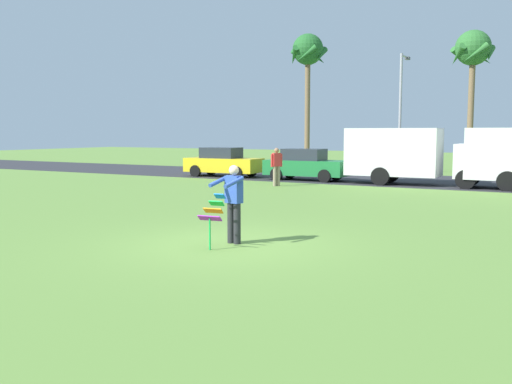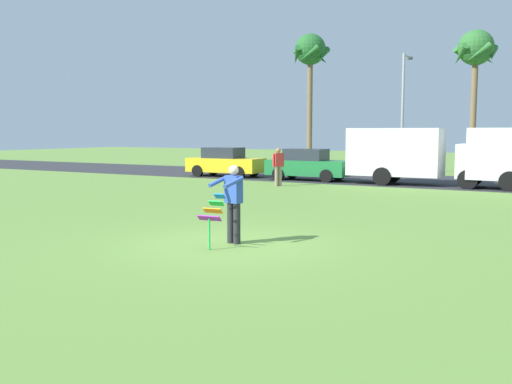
% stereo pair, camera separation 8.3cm
% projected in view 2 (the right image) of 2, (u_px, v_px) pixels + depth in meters
% --- Properties ---
extents(ground_plane, '(120.00, 120.00, 0.00)m').
position_uv_depth(ground_plane, '(228.00, 244.00, 12.55)').
color(ground_plane, olive).
extents(road_strip, '(120.00, 8.00, 0.01)m').
position_uv_depth(road_strip, '(425.00, 181.00, 28.58)').
color(road_strip, '#2D2D33').
rests_on(road_strip, ground).
extents(person_kite_flyer, '(0.63, 0.72, 1.73)m').
position_uv_depth(person_kite_flyer, '(233.00, 201.00, 12.54)').
color(person_kite_flyer, '#26262B').
rests_on(person_kite_flyer, ground).
extents(kite_held, '(0.53, 0.67, 1.14)m').
position_uv_depth(kite_held, '(213.00, 213.00, 12.03)').
color(kite_held, blue).
rests_on(kite_held, ground).
extents(parked_car_yellow, '(4.25, 1.94, 1.60)m').
position_uv_depth(parked_car_yellow, '(225.00, 163.00, 31.45)').
color(parked_car_yellow, yellow).
rests_on(parked_car_yellow, ground).
extents(parked_car_green, '(4.21, 1.86, 1.60)m').
position_uv_depth(parked_car_green, '(308.00, 165.00, 29.02)').
color(parked_car_green, '#1E7238').
rests_on(parked_car_green, ground).
extents(parked_truck_white_box, '(6.76, 2.26, 2.62)m').
position_uv_depth(parked_truck_white_box, '(413.00, 155.00, 26.37)').
color(parked_truck_white_box, silver).
rests_on(parked_truck_white_box, ground).
extents(palm_tree_left_near, '(2.58, 2.71, 9.08)m').
position_uv_depth(palm_tree_left_near, '(310.00, 55.00, 38.93)').
color(palm_tree_left_near, brown).
rests_on(palm_tree_left_near, ground).
extents(palm_tree_right_near, '(2.58, 2.71, 8.50)m').
position_uv_depth(palm_tree_right_near, '(476.00, 54.00, 34.17)').
color(palm_tree_right_near, brown).
rests_on(palm_tree_right_near, ground).
extents(streetlight_pole, '(0.24, 1.65, 7.00)m').
position_uv_depth(streetlight_pole, '(403.00, 105.00, 33.67)').
color(streetlight_pole, '#9E9EA3').
rests_on(streetlight_pole, ground).
extents(person_walker_near, '(0.39, 0.48, 1.73)m').
position_uv_depth(person_walker_near, '(278.00, 166.00, 25.94)').
color(person_walker_near, gray).
rests_on(person_walker_near, ground).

